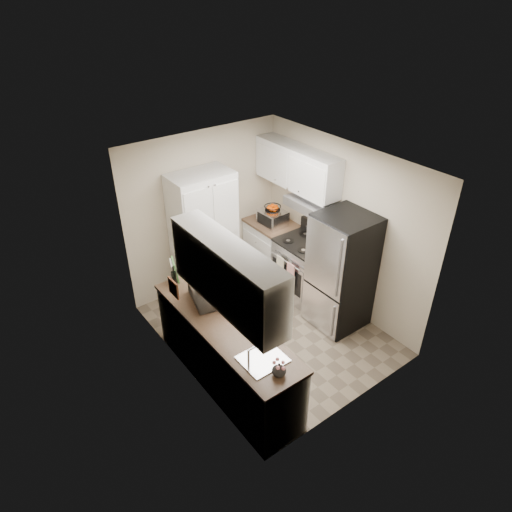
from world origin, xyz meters
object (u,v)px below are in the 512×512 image
(pantry_cabinet, at_px, (204,237))
(refrigerator, at_px, (341,271))
(electric_range, at_px, (303,267))
(toaster_oven, at_px, (273,218))
(wine_bottle, at_px, (174,277))
(microwave, at_px, (207,290))

(pantry_cabinet, distance_m, refrigerator, 2.07)
(electric_range, relative_size, toaster_oven, 2.66)
(pantry_cabinet, bearing_deg, refrigerator, -56.54)
(refrigerator, bearing_deg, electric_range, 87.52)
(wine_bottle, distance_m, toaster_oven, 2.12)
(pantry_cabinet, distance_m, microwave, 1.44)
(wine_bottle, bearing_deg, electric_range, -4.76)
(electric_range, bearing_deg, microwave, -170.03)
(microwave, relative_size, wine_bottle, 1.96)
(electric_range, height_order, refrigerator, refrigerator)
(microwave, xyz_separation_m, toaster_oven, (1.86, 1.07, -0.02))
(pantry_cabinet, bearing_deg, wine_bottle, -140.02)
(pantry_cabinet, height_order, microwave, pantry_cabinet)
(microwave, height_order, wine_bottle, microwave)
(refrigerator, distance_m, microwave, 1.92)
(pantry_cabinet, relative_size, toaster_oven, 4.71)
(pantry_cabinet, xyz_separation_m, wine_bottle, (-0.90, -0.75, 0.05))
(pantry_cabinet, xyz_separation_m, refrigerator, (1.14, -1.73, -0.15))
(refrigerator, relative_size, microwave, 3.21)
(electric_range, xyz_separation_m, toaster_oven, (-0.02, 0.74, 0.56))
(refrigerator, bearing_deg, wine_bottle, 154.48)
(refrigerator, xyz_separation_m, microwave, (-1.85, 0.47, 0.22))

